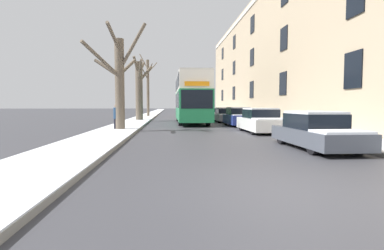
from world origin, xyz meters
The scene contains 14 objects.
ground_plane centered at (0.00, 0.00, 0.00)m, with size 320.00×320.00×0.00m, color #38383D.
sidewalk_left centered at (-5.43, 53.00, 0.08)m, with size 2.52×130.00×0.16m.
sidewalk_right centered at (5.43, 53.00, 0.08)m, with size 2.52×130.00×0.16m.
terrace_facade_right centered at (11.19, 26.81, 6.52)m, with size 9.10×51.17×13.04m.
bare_tree_left_0 centered at (-5.27, 13.16, 3.16)m, with size 3.43×4.02×6.44m.
bare_tree_left_1 centered at (-5.23, 24.99, 3.28)m, with size 1.90×3.27×6.38m.
bare_tree_left_2 centered at (-5.15, 35.98, 4.35)m, with size 2.40×4.21×8.66m.
double_decker_bus centered at (-0.32, 21.67, 2.40)m, with size 2.54×11.68×4.25m.
parked_car_0 centered at (3.08, 5.29, 0.63)m, with size 1.75×4.49×1.37m.
parked_car_1 centered at (3.08, 11.89, 0.67)m, with size 1.89×4.40×1.43m.
parked_car_2 centered at (3.08, 17.52, 0.67)m, with size 1.80×4.04×1.46m.
parked_car_3 centered at (3.08, 22.92, 0.64)m, with size 1.88×4.05×1.40m.
parked_car_4 centered at (3.08, 28.75, 0.63)m, with size 1.86×4.10×1.35m.
pedestrian_left_sidewalk centered at (-5.48, 13.25, 0.92)m, with size 0.36×0.36×1.67m.
Camera 1 is at (-2.27, -5.25, 1.57)m, focal length 28.00 mm.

